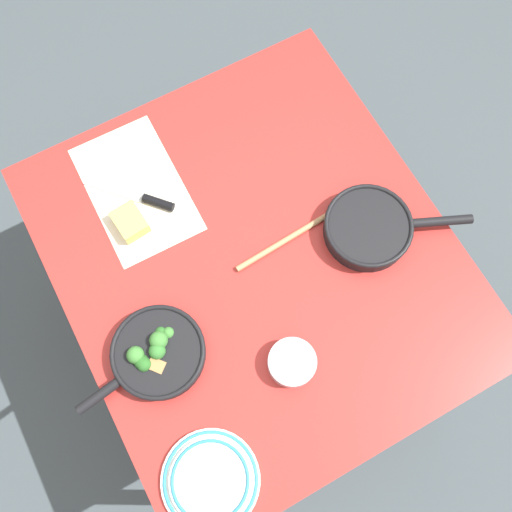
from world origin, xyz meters
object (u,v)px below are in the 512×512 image
Objects in this scene: wooden_spoon at (315,223)px; prep_bowl_steel at (292,363)px; grater_knife at (142,198)px; skillet_broccoli at (157,353)px; skillet_eggs at (369,228)px; cheese_block at (130,222)px; dinner_plate_stack at (210,480)px.

prep_bowl_steel reaches higher than wooden_spoon.
grater_knife is at bearing 139.00° from wooden_spoon.
skillet_broccoli is 0.62m from skillet_eggs.
cheese_block is at bearing 148.29° from wooden_spoon.
skillet_broccoli is 3.57× the size of cheese_block.
wooden_spoon is 0.48m from cheese_block.
skillet_eggs is 0.72m from dinner_plate_stack.
grater_knife is (-0.39, 0.14, -0.02)m from skillet_broccoli.
skillet_eggs is 0.61m from cheese_block.
prep_bowl_steel reaches higher than cheese_block.
wooden_spoon is at bearing -175.84° from skillet_broccoli.
skillet_broccoli reaches higher than cheese_block.
cheese_block is at bearing -159.90° from prep_bowl_steel.
dinner_plate_stack reaches higher than wooden_spoon.
skillet_eggs is 0.40m from prep_bowl_steel.
skillet_broccoli reaches higher than dinner_plate_stack.
cheese_block is (-0.23, -0.42, 0.01)m from wooden_spoon.
skillet_eggs reaches higher than wooden_spoon.
skillet_broccoli reaches higher than skillet_eggs.
skillet_broccoli is at bearing -122.52° from prep_bowl_steel.
cheese_block is (-0.34, 0.08, -0.01)m from skillet_broccoli.
skillet_broccoli is 2.91× the size of prep_bowl_steel.
wooden_spoon is 3.33× the size of prep_bowl_steel.
cheese_block is at bearing 91.47° from grater_knife.
grater_knife is 2.19× the size of cheese_block.
skillet_broccoli is 1.63× the size of grater_knife.
dinner_plate_stack is (0.34, -0.63, -0.01)m from skillet_eggs.
prep_bowl_steel is at bearing 115.55° from dinner_plate_stack.
dinner_plate_stack is at bearing -9.02° from cheese_block.
skillet_broccoli is at bearing -170.91° from wooden_spoon.
prep_bowl_steel is at bearing 151.15° from grater_knife.
dinner_plate_stack is (0.65, -0.10, -0.01)m from cheese_block.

